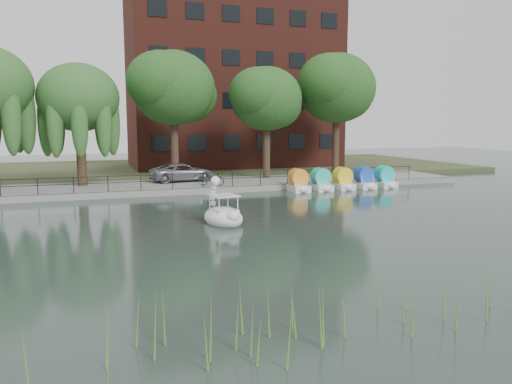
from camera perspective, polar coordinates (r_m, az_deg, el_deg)
ground_plane at (r=20.53m, az=2.32°, el=-5.12°), size 120.00×120.00×0.00m
promenade at (r=35.66m, az=-7.05°, el=0.73°), size 40.00×6.00×0.40m
kerb at (r=32.81m, az=-5.98°, el=0.12°), size 40.00×0.25×0.40m
land_strip at (r=49.37m, az=-10.44°, el=2.63°), size 60.00×22.00×0.36m
railing at (r=32.89m, az=-6.08°, el=1.80°), size 32.00×0.05×1.00m
apartment_building at (r=50.87m, az=-2.67°, el=13.26°), size 20.00×10.07×18.00m
willow_mid at (r=35.66m, az=-19.63°, el=10.07°), size 5.32×5.32×8.15m
broadleaf_center at (r=37.24m, az=-9.43°, el=11.57°), size 6.00×6.00×9.25m
broadleaf_right at (r=38.53m, az=1.22°, el=10.54°), size 5.40×5.40×8.32m
broadleaf_far at (r=42.16m, az=9.23°, el=11.59°), size 6.30×6.30×9.71m
minivan at (r=36.66m, az=-8.39°, el=2.40°), size 3.33×5.73×1.50m
bicycle at (r=33.90m, az=-5.12°, el=1.58°), size 1.23×1.82×1.00m
swan_boat at (r=23.10m, az=-3.82°, el=-2.48°), size 2.00×2.76×2.13m
pedal_boat_row at (r=35.47m, az=9.88°, el=1.30°), size 7.95×1.70×1.40m
reed_bank at (r=13.63m, az=25.66°, el=-10.09°), size 24.00×2.40×1.20m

